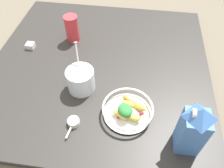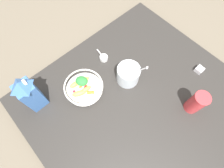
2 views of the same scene
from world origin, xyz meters
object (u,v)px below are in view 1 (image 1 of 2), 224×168
fruit_bowl (128,110)px  spice_jar (30,46)px  drinking_cup (72,28)px  yogurt_tub (81,79)px  milk_carton (193,129)px

fruit_bowl → spice_jar: size_ratio=5.12×
spice_jar → drinking_cup: bearing=115.9°
fruit_bowl → yogurt_tub: 0.27m
milk_carton → spice_jar: (-0.49, -0.84, -0.11)m
spice_jar → yogurt_tub: bearing=55.0°
yogurt_tub → drinking_cup: size_ratio=1.38×
fruit_bowl → drinking_cup: size_ratio=1.43×
fruit_bowl → drinking_cup: bearing=-142.5°
yogurt_tub → spice_jar: size_ratio=4.92×
milk_carton → yogurt_tub: bearing=-116.2°
milk_carton → drinking_cup: milk_carton is taller
yogurt_tub → drinking_cup: yogurt_tub is taller
yogurt_tub → fruit_bowl: bearing=62.8°
spice_jar → fruit_bowl: bearing=57.9°
drinking_cup → spice_jar: 0.26m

